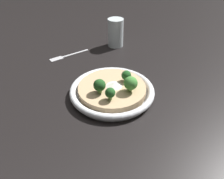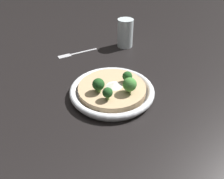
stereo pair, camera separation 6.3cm
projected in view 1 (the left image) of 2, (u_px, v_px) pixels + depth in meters
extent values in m
plane|color=black|center=(112.00, 95.00, 0.70)|extent=(6.00, 6.00, 0.00)
cylinder|color=silver|center=(112.00, 94.00, 0.70)|extent=(0.25, 0.25, 0.01)
torus|color=silver|center=(112.00, 90.00, 0.69)|extent=(0.27, 0.27, 0.02)
cylinder|color=tan|center=(112.00, 89.00, 0.69)|extent=(0.21, 0.21, 0.02)
cone|color=white|center=(114.00, 84.00, 0.68)|extent=(0.05, 0.05, 0.01)
cylinder|color=#84A856|center=(126.00, 79.00, 0.70)|extent=(0.01, 0.01, 0.02)
sphere|color=#1E4C1E|center=(126.00, 75.00, 0.69)|extent=(0.03, 0.03, 0.03)
cylinder|color=#759E4C|center=(130.00, 88.00, 0.65)|extent=(0.01, 0.01, 0.02)
sphere|color=#428438|center=(131.00, 83.00, 0.64)|extent=(0.04, 0.04, 0.04)
cylinder|color=#668E47|center=(110.00, 97.00, 0.62)|extent=(0.01, 0.01, 0.02)
sphere|color=#1E4C1E|center=(110.00, 93.00, 0.61)|extent=(0.03, 0.03, 0.03)
cylinder|color=#668E47|center=(100.00, 90.00, 0.65)|extent=(0.02, 0.02, 0.02)
sphere|color=#1E4C1E|center=(99.00, 85.00, 0.64)|extent=(0.04, 0.04, 0.04)
cylinder|color=silver|center=(116.00, 33.00, 0.96)|extent=(0.07, 0.07, 0.12)
cube|color=#B7B7BC|center=(75.00, 53.00, 0.93)|extent=(0.12, 0.04, 0.00)
cube|color=#B7B7BC|center=(56.00, 59.00, 0.89)|extent=(0.06, 0.04, 0.00)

